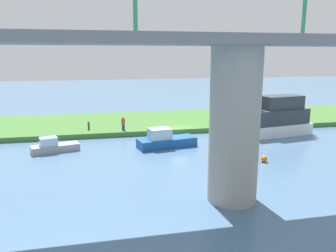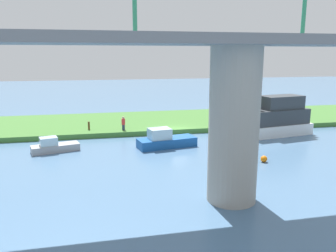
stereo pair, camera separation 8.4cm
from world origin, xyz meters
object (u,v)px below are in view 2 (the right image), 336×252
(person_on_bank, at_px, (123,123))
(pontoon_yellow, at_px, (54,146))
(skiff_small, at_px, (165,140))
(bridge_pylon, at_px, (234,126))
(mooring_post, at_px, (89,126))
(marker_buoy, at_px, (264,159))
(motorboat_red, at_px, (273,119))

(person_on_bank, xyz_separation_m, pontoon_yellow, (6.24, 4.92, -0.74))
(pontoon_yellow, height_order, skiff_small, skiff_small)
(bridge_pylon, distance_m, person_on_bank, 17.91)
(bridge_pylon, distance_m, pontoon_yellow, 16.67)
(skiff_small, bearing_deg, bridge_pylon, 96.76)
(pontoon_yellow, bearing_deg, person_on_bank, -141.74)
(mooring_post, distance_m, skiff_small, 9.17)
(bridge_pylon, relative_size, person_on_bank, 6.07)
(marker_buoy, bearing_deg, mooring_post, -43.02)
(bridge_pylon, relative_size, skiff_small, 1.57)
(mooring_post, bearing_deg, person_on_bank, 165.02)
(skiff_small, relative_size, marker_buoy, 10.72)
(bridge_pylon, xyz_separation_m, pontoon_yellow, (10.78, -12.14, -3.76))
(person_on_bank, bearing_deg, skiff_small, 120.21)
(skiff_small, bearing_deg, motorboat_red, -169.06)
(skiff_small, bearing_deg, marker_buoy, 137.99)
(bridge_pylon, distance_m, mooring_post, 19.94)
(bridge_pylon, xyz_separation_m, mooring_post, (7.97, -17.97, -3.31))
(person_on_bank, distance_m, mooring_post, 3.55)
(skiff_small, distance_m, marker_buoy, 8.67)
(skiff_small, bearing_deg, mooring_post, -43.98)
(mooring_post, bearing_deg, marker_buoy, 136.98)
(motorboat_red, bearing_deg, mooring_post, -12.76)
(person_on_bank, bearing_deg, bridge_pylon, 104.93)
(person_on_bank, xyz_separation_m, mooring_post, (3.42, -0.92, -0.29))
(person_on_bank, relative_size, motorboat_red, 0.16)
(bridge_pylon, xyz_separation_m, motorboat_red, (-10.23, -13.85, -2.61))
(pontoon_yellow, xyz_separation_m, skiff_small, (-9.41, 0.53, 0.15))
(bridge_pylon, bearing_deg, mooring_post, -66.09)
(person_on_bank, distance_m, marker_buoy, 14.82)
(pontoon_yellow, relative_size, skiff_small, 0.76)
(marker_buoy, bearing_deg, person_on_bank, -49.49)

